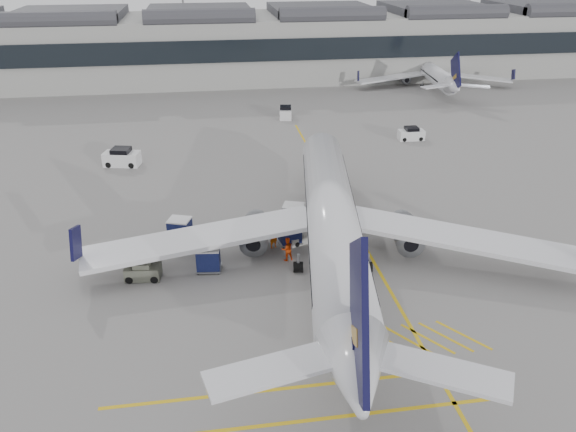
{
  "coord_description": "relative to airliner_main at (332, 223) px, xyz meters",
  "views": [
    {
      "loc": [
        -2.36,
        -33.72,
        22.34
      ],
      "look_at": [
        3.37,
        3.68,
        4.0
      ],
      "focal_mm": 35.0,
      "sensor_mm": 36.0,
      "label": 1
    }
  ],
  "objects": [
    {
      "name": "airliner_main",
      "position": [
        0.0,
        0.0,
        0.0
      ],
      "size": [
        37.37,
        41.12,
        10.99
      ],
      "rotation": [
        0.0,
        0.0,
        -0.16
      ],
      "color": "silver",
      "rests_on": "ground"
    },
    {
      "name": "airliner_far",
      "position": [
        30.45,
        56.1,
        -0.89
      ],
      "size": [
        27.24,
        29.9,
        7.96
      ],
      "rotation": [
        0.0,
        0.0,
        -0.11
      ],
      "color": "silver",
      "rests_on": "ground"
    },
    {
      "name": "ramp_agent_a",
      "position": [
        -4.2,
        2.59,
        -2.24
      ],
      "size": [
        0.85,
        0.73,
        1.99
      ],
      "primitive_type": "imported",
      "rotation": [
        0.0,
        0.0,
        0.42
      ],
      "color": "#DF560B",
      "rests_on": "ground"
    },
    {
      "name": "belt_loader",
      "position": [
        -1.38,
        3.49,
        -2.7
      ],
      "size": [
        4.53,
        2.68,
        1.8
      ],
      "rotation": [
        0.0,
        0.0,
        0.36
      ],
      "color": "beige",
      "rests_on": "ground"
    },
    {
      "name": "ground",
      "position": [
        -6.78,
        -3.59,
        -3.23
      ],
      "size": [
        220.0,
        220.0,
        0.0
      ],
      "primitive_type": "plane",
      "color": "gray",
      "rests_on": "ground"
    },
    {
      "name": "safety_cone_nose",
      "position": [
        3.0,
        17.78,
        -2.95
      ],
      "size": [
        0.39,
        0.39,
        0.55
      ],
      "primitive_type": "cone",
      "color": "#F24C0A",
      "rests_on": "ground"
    },
    {
      "name": "safety_cone_engine",
      "position": [
        7.81,
        3.09,
        -2.96
      ],
      "size": [
        0.39,
        0.39,
        0.55
      ],
      "primitive_type": "cone",
      "color": "#F24C0A",
      "rests_on": "ground"
    },
    {
      "name": "service_van_mid",
      "position": [
        2.39,
        40.21,
        -2.47
      ],
      "size": [
        2.13,
        3.52,
        1.7
      ],
      "rotation": [
        0.0,
        0.0,
        1.42
      ],
      "color": "silver",
      "rests_on": "ground"
    },
    {
      "name": "terminal",
      "position": [
        -6.78,
        68.33,
        2.91
      ],
      "size": [
        200.0,
        20.45,
        12.4
      ],
      "color": "#9E9E99",
      "rests_on": "ground"
    },
    {
      "name": "baggage_cart_b",
      "position": [
        -1.98,
        6.31,
        -2.17
      ],
      "size": [
        2.29,
        2.09,
        1.98
      ],
      "rotation": [
        0.0,
        0.0,
        -0.34
      ],
      "color": "gray",
      "rests_on": "ground"
    },
    {
      "name": "pushback_tug",
      "position": [
        -14.36,
        -0.6,
        -2.6
      ],
      "size": [
        2.7,
        1.85,
        1.42
      ],
      "rotation": [
        0.0,
        0.0,
        -0.12
      ],
      "color": "#585A4C",
      "rests_on": "ground"
    },
    {
      "name": "service_van_right",
      "position": [
        16.65,
        27.94,
        -2.49
      ],
      "size": [
        3.23,
        1.68,
        1.64
      ],
      "rotation": [
        0.0,
        0.0,
        -0.03
      ],
      "color": "silver",
      "rests_on": "ground"
    },
    {
      "name": "baggage_cart_a",
      "position": [
        -2.81,
        3.07,
        -2.2
      ],
      "size": [
        2.05,
        1.78,
        1.92
      ],
      "rotation": [
        0.0,
        0.0,
        0.17
      ],
      "color": "gray",
      "rests_on": "ground"
    },
    {
      "name": "ramp_agent_b",
      "position": [
        -3.44,
        0.43,
        -2.26
      ],
      "size": [
        1.07,
        0.91,
        1.94
      ],
      "primitive_type": "imported",
      "rotation": [
        0.0,
        0.0,
        3.34
      ],
      "color": "#FF470D",
      "rests_on": "ground"
    },
    {
      "name": "baggage_cart_d",
      "position": [
        -9.53,
        -0.2,
        -2.17
      ],
      "size": [
        2.02,
        1.73,
        1.97
      ],
      "rotation": [
        0.0,
        0.0,
        -0.11
      ],
      "color": "gray",
      "rests_on": "ground"
    },
    {
      "name": "baggage_cart_c",
      "position": [
        -11.75,
        4.97,
        -2.17
      ],
      "size": [
        2.29,
        2.08,
        1.98
      ],
      "rotation": [
        0.0,
        0.0,
        -0.34
      ],
      "color": "gray",
      "rests_on": "ground"
    },
    {
      "name": "service_van_left",
      "position": [
        -18.54,
        24.04,
        -2.33
      ],
      "size": [
        4.23,
        2.76,
        2.0
      ],
      "rotation": [
        0.0,
        0.0,
        -0.22
      ],
      "color": "silver",
      "rests_on": "ground"
    },
    {
      "name": "apron_markings",
      "position": [
        3.22,
        6.41,
        -3.22
      ],
      "size": [
        0.25,
        60.0,
        0.01
      ],
      "primitive_type": "cube",
      "color": "gold",
      "rests_on": "ground"
    }
  ]
}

